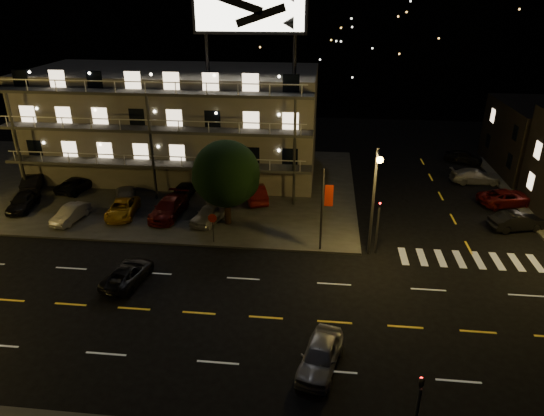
# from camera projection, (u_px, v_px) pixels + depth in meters

# --- Properties ---
(ground) EXTENTS (140.00, 140.00, 0.00)m
(ground) POSITION_uv_depth(u_px,v_px,m) (232.00, 315.00, 28.53)
(ground) COLOR black
(ground) RESTS_ON ground
(curb_nw) EXTENTS (44.00, 24.00, 0.15)m
(curb_nw) POSITION_uv_depth(u_px,v_px,m) (130.00, 183.00, 48.02)
(curb_nw) COLOR #343432
(curb_nw) RESTS_ON ground
(motel) EXTENTS (28.00, 13.80, 18.10)m
(motel) POSITION_uv_depth(u_px,v_px,m) (177.00, 122.00, 48.97)
(motel) COLOR gray
(motel) RESTS_ON ground
(hill_backdrop) EXTENTS (120.00, 25.00, 24.00)m
(hill_backdrop) POSITION_uv_depth(u_px,v_px,m) (268.00, 27.00, 86.73)
(hill_backdrop) COLOR black
(hill_backdrop) RESTS_ON ground
(streetlight_nc) EXTENTS (0.44, 1.92, 8.00)m
(streetlight_nc) POSITION_uv_depth(u_px,v_px,m) (374.00, 193.00, 32.85)
(streetlight_nc) COLOR #2D2D30
(streetlight_nc) RESTS_ON ground
(signal_nw) EXTENTS (0.20, 0.27, 4.60)m
(signal_nw) POSITION_uv_depth(u_px,v_px,m) (378.00, 221.00, 34.29)
(signal_nw) COLOR #2D2D30
(signal_nw) RESTS_ON ground
(signal_sw) EXTENTS (0.20, 0.27, 4.60)m
(signal_sw) POSITION_uv_depth(u_px,v_px,m) (417.00, 409.00, 18.88)
(signal_sw) COLOR #2D2D30
(signal_sw) RESTS_ON ground
(banner_north) EXTENTS (0.83, 0.16, 6.40)m
(banner_north) POSITION_uv_depth(u_px,v_px,m) (323.00, 208.00, 34.23)
(banner_north) COLOR #2D2D30
(banner_north) RESTS_ON ground
(stop_sign) EXTENTS (0.91, 0.11, 2.61)m
(stop_sign) POSITION_uv_depth(u_px,v_px,m) (213.00, 223.00, 35.89)
(stop_sign) COLOR #2D2D30
(stop_sign) RESTS_ON ground
(tree) EXTENTS (5.51, 5.30, 6.94)m
(tree) POSITION_uv_depth(u_px,v_px,m) (226.00, 176.00, 37.82)
(tree) COLOR black
(tree) RESTS_ON curb_nw
(lot_car_0) EXTENTS (2.31, 4.41, 1.43)m
(lot_car_0) POSITION_uv_depth(u_px,v_px,m) (23.00, 201.00, 41.80)
(lot_car_0) COLOR black
(lot_car_0) RESTS_ON curb_nw
(lot_car_1) EXTENTS (1.97, 4.06, 1.28)m
(lot_car_1) POSITION_uv_depth(u_px,v_px,m) (71.00, 214.00, 39.65)
(lot_car_1) COLOR gray
(lot_car_1) RESTS_ON curb_nw
(lot_car_2) EXTENTS (2.60, 4.78, 1.27)m
(lot_car_2) POSITION_uv_depth(u_px,v_px,m) (122.00, 208.00, 40.61)
(lot_car_2) COLOR gold
(lot_car_2) RESTS_ON curb_nw
(lot_car_3) EXTENTS (2.55, 5.34, 1.50)m
(lot_car_3) POSITION_uv_depth(u_px,v_px,m) (169.00, 208.00, 40.49)
(lot_car_3) COLOR #5A0F0C
(lot_car_3) RESTS_ON curb_nw
(lot_car_4) EXTENTS (3.02, 4.62, 1.46)m
(lot_car_4) POSITION_uv_depth(u_px,v_px,m) (210.00, 213.00, 39.53)
(lot_car_4) COLOR gray
(lot_car_4) RESTS_ON curb_nw
(lot_car_5) EXTENTS (2.52, 4.53, 1.41)m
(lot_car_5) POSITION_uv_depth(u_px,v_px,m) (35.00, 181.00, 46.26)
(lot_car_5) COLOR black
(lot_car_5) RESTS_ON curb_nw
(lot_car_6) EXTENTS (3.06, 4.98, 1.29)m
(lot_car_6) POSITION_uv_depth(u_px,v_px,m) (78.00, 184.00, 45.82)
(lot_car_6) COLOR black
(lot_car_6) RESTS_ON curb_nw
(lot_car_7) EXTENTS (3.29, 4.72, 1.27)m
(lot_car_7) POSITION_uv_depth(u_px,v_px,m) (125.00, 194.00, 43.48)
(lot_car_7) COLOR gray
(lot_car_7) RESTS_ON curb_nw
(lot_car_8) EXTENTS (2.03, 4.07, 1.33)m
(lot_car_8) POSITION_uv_depth(u_px,v_px,m) (185.00, 189.00, 44.54)
(lot_car_8) COLOR black
(lot_car_8) RESTS_ON curb_nw
(lot_car_9) EXTENTS (3.06, 4.96, 1.54)m
(lot_car_9) POSITION_uv_depth(u_px,v_px,m) (255.00, 192.00, 43.50)
(lot_car_9) COLOR #5A0F0C
(lot_car_9) RESTS_ON curb_nw
(side_car_0) EXTENTS (4.64, 2.63, 1.45)m
(side_car_0) POSITION_uv_depth(u_px,v_px,m) (517.00, 221.00, 38.50)
(side_car_0) COLOR black
(side_car_0) RESTS_ON ground
(side_car_1) EXTENTS (5.53, 3.64, 1.41)m
(side_car_1) POSITION_uv_depth(u_px,v_px,m) (507.00, 198.00, 42.92)
(side_car_1) COLOR #5A0F0C
(side_car_1) RESTS_ON ground
(side_car_2) EXTENTS (4.92, 2.23, 1.40)m
(side_car_2) POSITION_uv_depth(u_px,v_px,m) (475.00, 176.00, 47.92)
(side_car_2) COLOR gray
(side_car_2) RESTS_ON ground
(side_car_3) EXTENTS (4.33, 3.14, 1.37)m
(side_car_3) POSITION_uv_depth(u_px,v_px,m) (463.00, 157.00, 53.55)
(side_car_3) COLOR black
(side_car_3) RESTS_ON ground
(road_car_east) EXTENTS (2.67, 4.62, 1.48)m
(road_car_east) POSITION_uv_depth(u_px,v_px,m) (320.00, 355.00, 24.34)
(road_car_east) COLOR gray
(road_car_east) RESTS_ON ground
(road_car_west) EXTENTS (2.66, 4.68, 1.23)m
(road_car_west) POSITION_uv_depth(u_px,v_px,m) (128.00, 274.00, 31.57)
(road_car_west) COLOR black
(road_car_west) RESTS_ON ground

